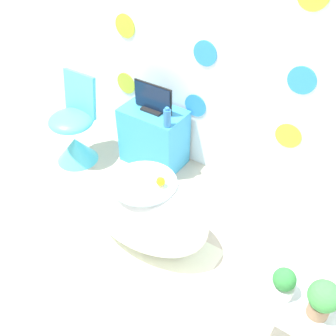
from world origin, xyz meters
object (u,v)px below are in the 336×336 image
object	(u,v)px
vase	(167,118)
bathtub	(145,210)
tv	(153,99)
potted_plant_left	(283,283)
potted_plant_right	(323,299)
chair	(75,135)

from	to	relation	value
vase	bathtub	bearing A→B (deg)	-68.77
tv	potted_plant_left	size ratio (longest dim) A/B	2.00
bathtub	potted_plant_left	xyz separation A→B (m)	(1.11, -0.24, 0.28)
potted_plant_left	potted_plant_right	world-z (taller)	potted_plant_right
potted_plant_left	potted_plant_right	bearing A→B (deg)	-1.88
bathtub	potted_plant_left	world-z (taller)	potted_plant_left
chair	potted_plant_left	size ratio (longest dim) A/B	4.37
bathtub	chair	distance (m)	1.22
bathtub	potted_plant_right	size ratio (longest dim) A/B	4.18
potted_plant_right	potted_plant_left	bearing A→B (deg)	178.12
bathtub	tv	distance (m)	1.04
bathtub	chair	size ratio (longest dim) A/B	1.22
potted_plant_left	potted_plant_right	size ratio (longest dim) A/B	0.79
bathtub	potted_plant_right	xyz separation A→B (m)	(1.32, -0.24, 0.33)
bathtub	potted_plant_right	world-z (taller)	potted_plant_right
chair	potted_plant_right	bearing A→B (deg)	-15.36
tv	potted_plant_right	bearing A→B (deg)	-30.37
tv	vase	size ratio (longest dim) A/B	2.16
chair	tv	xyz separation A→B (m)	(0.63, 0.40, 0.40)
vase	potted_plant_left	size ratio (longest dim) A/B	0.93
vase	potted_plant_left	distance (m)	1.67
bathtub	vase	world-z (taller)	vase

